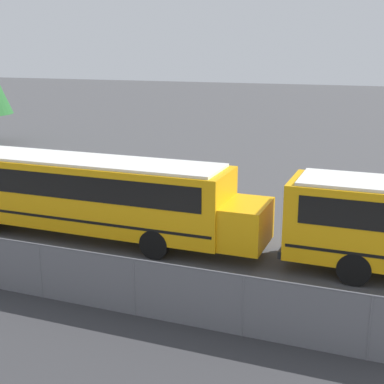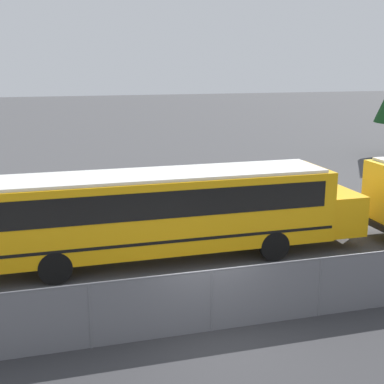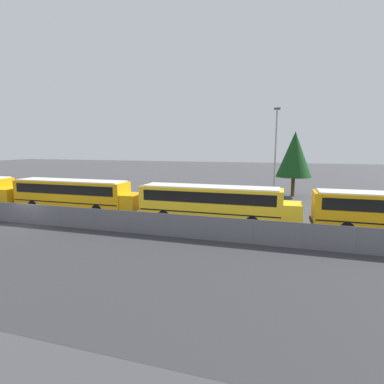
{
  "view_description": "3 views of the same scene",
  "coord_description": "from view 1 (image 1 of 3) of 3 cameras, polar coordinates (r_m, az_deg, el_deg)",
  "views": [
    {
      "loc": [
        -2.88,
        -11.84,
        7.09
      ],
      "look_at": [
        -9.16,
        4.45,
        2.39
      ],
      "focal_mm": 50.0,
      "sensor_mm": 36.0,
      "label": 1
    },
    {
      "loc": [
        -3.9,
        -11.84,
        6.7
      ],
      "look_at": [
        1.06,
        5.5,
        2.31
      ],
      "focal_mm": 50.0,
      "sensor_mm": 36.0,
      "label": 2
    },
    {
      "loc": [
        19.84,
        -19.24,
        6.4
      ],
      "look_at": [
        12.5,
        5.17,
        2.47
      ],
      "focal_mm": 28.0,
      "sensor_mm": 36.0,
      "label": 3
    }
  ],
  "objects": [
    {
      "name": "school_bus_2",
      "position": [
        20.76,
        -11.26,
        0.17
      ],
      "size": [
        13.39,
        2.55,
        3.09
      ],
      "color": "orange",
      "rests_on": "ground_plane"
    }
  ]
}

